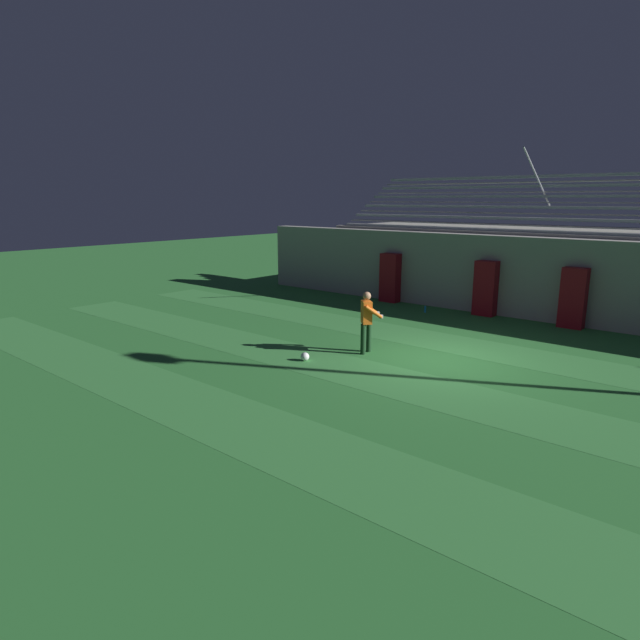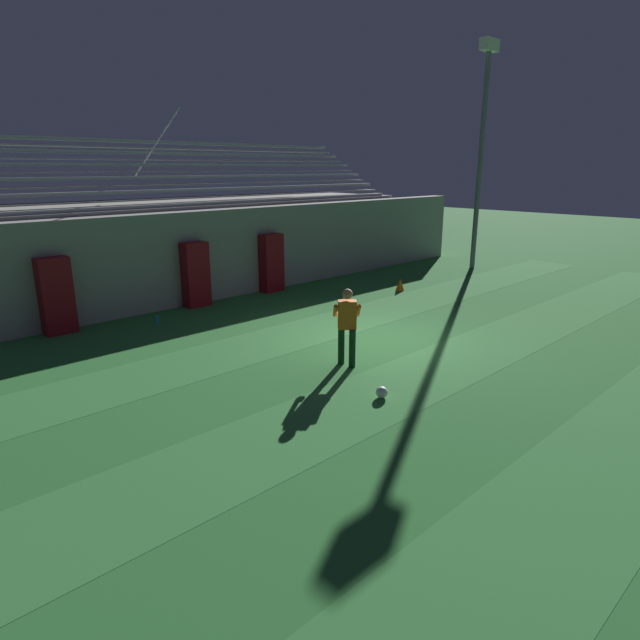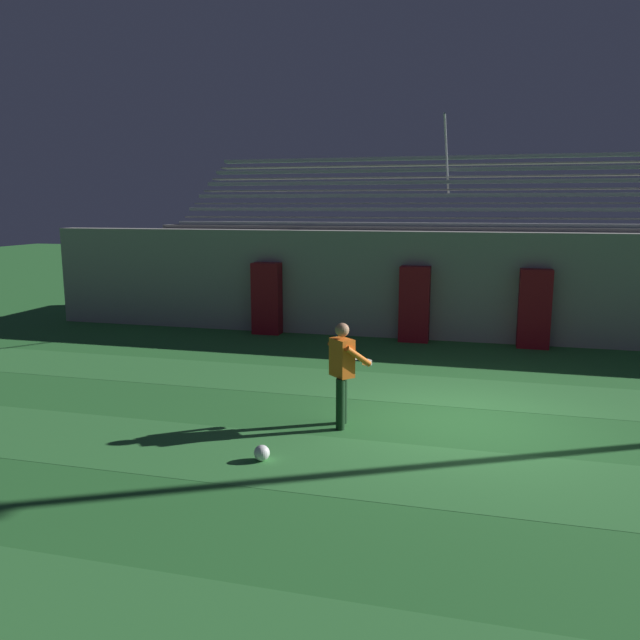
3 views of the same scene
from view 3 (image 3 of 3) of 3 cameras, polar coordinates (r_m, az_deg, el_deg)
ground_plane at (r=10.49m, az=13.09°, el=-9.07°), size 80.00×80.00×0.00m
turf_stripe_mid at (r=8.49m, az=12.68°, el=-13.82°), size 28.00×1.92×0.01m
turf_stripe_far at (r=12.10m, az=13.31°, el=-6.44°), size 28.00×1.92×0.01m
back_wall at (r=16.54m, az=13.91°, el=2.97°), size 24.00×0.60×2.80m
padding_pillar_gate_left at (r=16.13m, az=8.63°, el=1.44°), size 0.76×0.44×1.94m
padding_pillar_gate_right at (r=16.11m, az=19.01°, el=0.97°), size 0.76×0.44×1.94m
padding_pillar_far_left at (r=17.00m, az=-4.88°, el=1.97°), size 0.76×0.44×1.94m
bleacher_stand at (r=19.20m, az=14.03°, el=4.29°), size 18.00×4.75×5.83m
goalkeeper at (r=9.78m, az=2.10°, el=-4.39°), size 0.74×0.74×1.67m
soccer_ball at (r=8.78m, az=-5.34°, el=-12.01°), size 0.22×0.22×0.22m
water_bottle at (r=15.65m, az=1.50°, el=-1.89°), size 0.07×0.07×0.24m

